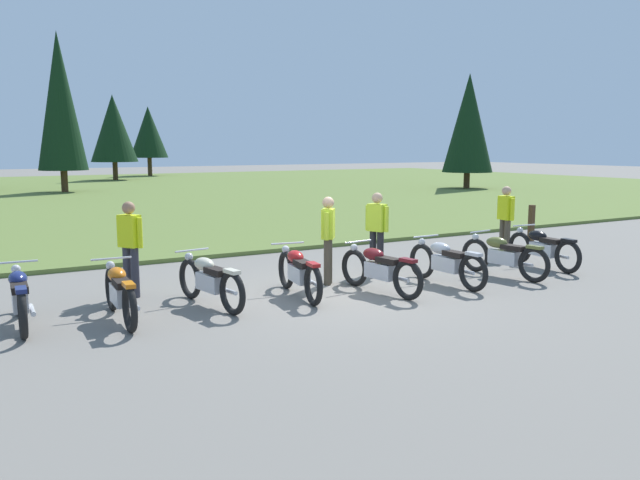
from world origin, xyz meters
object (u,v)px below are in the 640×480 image
motorcycle_red (299,272)px  rider_near_row_end (130,243)px  trail_marker_post (531,228)px  motorcycle_navy (20,297)px  motorcycle_cream (210,280)px  motorcycle_silver (446,262)px  motorcycle_maroon (380,269)px  motorcycle_black (543,248)px  motorcycle_orange (120,292)px  rider_checking_bike (328,235)px  rider_in_hivis_vest (377,228)px  rider_with_back_turned (505,217)px  motorcycle_olive (503,255)px

motorcycle_red → rider_near_row_end: size_ratio=1.25×
trail_marker_post → motorcycle_navy: bearing=-174.9°
motorcycle_cream → motorcycle_silver: 4.52m
motorcycle_navy → motorcycle_maroon: (5.79, -0.87, 0.00)m
motorcycle_navy → trail_marker_post: 11.91m
motorcycle_black → rider_near_row_end: bearing=168.0°
motorcycle_red → motorcycle_maroon: (1.39, -0.48, 0.00)m
motorcycle_red → motorcycle_silver: 2.93m
motorcycle_maroon → rider_near_row_end: 4.39m
motorcycle_navy → motorcycle_red: (4.40, -0.40, 0.00)m
motorcycle_orange → trail_marker_post: (10.53, 1.49, 0.13)m
motorcycle_orange → motorcycle_cream: 1.49m
rider_near_row_end → rider_checking_bike: 3.59m
motorcycle_black → rider_in_hivis_vest: bearing=159.1°
motorcycle_orange → motorcycle_red: 3.07m
rider_with_back_turned → rider_in_hivis_vest: size_ratio=1.00×
motorcycle_navy → motorcycle_red: size_ratio=1.01×
motorcycle_orange → rider_in_hivis_vest: rider_in_hivis_vest is taller
motorcycle_maroon → rider_checking_bike: (-0.42, 1.09, 0.51)m
motorcycle_silver → trail_marker_post: 5.02m
motorcycle_silver → trail_marker_post: bearing=23.9°
motorcycle_cream → motorcycle_maroon: bearing=-11.4°
rider_in_hivis_vest → motorcycle_navy: bearing=-174.9°
rider_checking_bike → rider_with_back_turned: bearing=5.9°
rider_in_hivis_vest → motorcycle_maroon: bearing=-123.7°
motorcycle_maroon → rider_checking_bike: size_ratio=1.26×
motorcycle_navy → rider_near_row_end: size_ratio=1.26×
motorcycle_black → rider_in_hivis_vest: size_ratio=1.26×
motorcycle_navy → rider_near_row_end: bearing=29.3°
rider_near_row_end → trail_marker_post: size_ratio=1.46×
rider_with_back_turned → rider_near_row_end: 8.74m
motorcycle_olive → motorcycle_cream: bearing=173.2°
motorcycle_navy → motorcycle_olive: bearing=-6.4°
motorcycle_orange → motorcycle_cream: same height
motorcycle_silver → motorcycle_black: same height
motorcycle_red → motorcycle_black: bearing=-3.1°
motorcycle_cream → motorcycle_navy: bearing=174.5°
motorcycle_navy → motorcycle_red: bearing=-5.2°
motorcycle_navy → motorcycle_olive: 8.82m
rider_near_row_end → trail_marker_post: (9.99, 0.01, -0.38)m
motorcycle_navy → motorcycle_orange: 1.40m
rider_near_row_end → rider_checking_bike: same height
rider_checking_bike → trail_marker_post: (6.49, 0.85, -0.38)m
motorcycle_orange → rider_in_hivis_vest: size_ratio=1.26×
motorcycle_red → rider_checking_bike: 1.25m
motorcycle_orange → motorcycle_maroon: bearing=-5.8°
rider_with_back_turned → rider_checking_bike: same height
rider_checking_bike → motorcycle_maroon: bearing=-68.9°
motorcycle_olive → rider_checking_bike: bearing=160.6°
motorcycle_orange → rider_with_back_turned: bearing=7.2°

